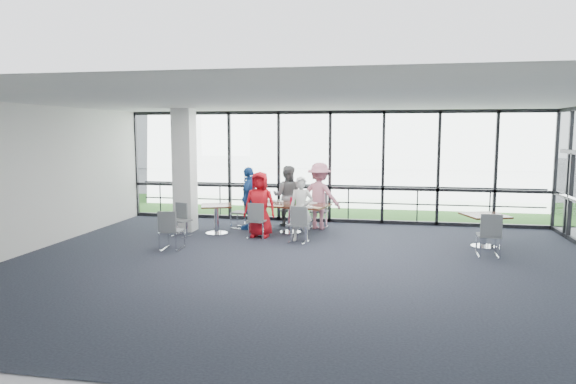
% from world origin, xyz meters
% --- Properties ---
extents(floor, '(12.00, 10.00, 0.02)m').
position_xyz_m(floor, '(0.00, 0.00, -0.01)').
color(floor, black).
rests_on(floor, ground).
extents(ceiling, '(12.00, 10.00, 0.04)m').
position_xyz_m(ceiling, '(0.00, 0.00, 3.20)').
color(ceiling, silver).
rests_on(ceiling, ground).
extents(wall_left, '(0.10, 10.00, 3.20)m').
position_xyz_m(wall_left, '(-6.00, 0.00, 1.60)').
color(wall_left, silver).
rests_on(wall_left, ground).
extents(wall_front, '(12.00, 0.10, 3.20)m').
position_xyz_m(wall_front, '(0.00, -5.00, 1.60)').
color(wall_front, silver).
rests_on(wall_front, ground).
extents(curtain_wall_back, '(12.00, 0.10, 3.20)m').
position_xyz_m(curtain_wall_back, '(0.00, 5.00, 1.60)').
color(curtain_wall_back, white).
rests_on(curtain_wall_back, ground).
extents(exit_door, '(0.12, 1.60, 2.10)m').
position_xyz_m(exit_door, '(6.00, 3.75, 1.05)').
color(exit_door, black).
rests_on(exit_door, ground).
extents(structural_column, '(0.50, 0.50, 3.20)m').
position_xyz_m(structural_column, '(-3.60, 3.00, 1.60)').
color(structural_column, white).
rests_on(structural_column, ground).
extents(apron, '(80.00, 70.00, 0.02)m').
position_xyz_m(apron, '(0.00, 10.00, -0.02)').
color(apron, slate).
rests_on(apron, ground).
extents(grass_strip, '(80.00, 5.00, 0.01)m').
position_xyz_m(grass_strip, '(0.00, 8.00, 0.01)').
color(grass_strip, '#27621A').
rests_on(grass_strip, ground).
extents(hangar_main, '(24.00, 10.00, 6.00)m').
position_xyz_m(hangar_main, '(4.00, 32.00, 3.00)').
color(hangar_main, silver).
rests_on(hangar_main, ground).
extents(hangar_aux, '(10.00, 6.00, 4.00)m').
position_xyz_m(hangar_aux, '(-18.00, 28.00, 2.00)').
color(hangar_aux, silver).
rests_on(hangar_aux, ground).
extents(guard_rail, '(12.00, 0.06, 0.06)m').
position_xyz_m(guard_rail, '(0.00, 5.60, 0.50)').
color(guard_rail, '#2D2D33').
rests_on(guard_rail, ground).
extents(main_table, '(2.11, 1.45, 0.75)m').
position_xyz_m(main_table, '(-0.82, 3.21, 0.63)').
color(main_table, '#34140E').
rests_on(main_table, ground).
extents(side_table_left, '(0.96, 0.96, 0.75)m').
position_xyz_m(side_table_left, '(-2.65, 2.72, 0.61)').
color(side_table_left, '#34140E').
rests_on(side_table_left, ground).
extents(side_table_right, '(1.10, 1.10, 0.75)m').
position_xyz_m(side_table_right, '(3.80, 2.41, 0.63)').
color(side_table_right, '#34140E').
rests_on(side_table_right, ground).
extents(diner_near_left, '(0.83, 0.56, 1.63)m').
position_xyz_m(diner_near_left, '(-1.47, 2.57, 0.81)').
color(diner_near_left, red).
rests_on(diner_near_left, ground).
extents(diner_near_right, '(0.58, 0.44, 1.54)m').
position_xyz_m(diner_near_right, '(-0.39, 2.29, 0.77)').
color(diner_near_right, silver).
rests_on(diner_near_right, ground).
extents(diner_far_left, '(0.82, 0.52, 1.67)m').
position_xyz_m(diner_far_left, '(-1.09, 4.18, 0.84)').
color(diner_far_left, slate).
rests_on(diner_far_left, ground).
extents(diner_far_right, '(1.28, 0.90, 1.78)m').
position_xyz_m(diner_far_right, '(-0.15, 3.89, 0.89)').
color(diner_far_right, pink).
rests_on(diner_far_right, ground).
extents(diner_end, '(0.60, 1.01, 1.67)m').
position_xyz_m(diner_end, '(-2.00, 3.53, 0.84)').
color(diner_end, '#21509D').
rests_on(diner_end, ground).
extents(chair_main_nl, '(0.48, 0.48, 0.87)m').
position_xyz_m(chair_main_nl, '(-1.51, 2.39, 0.43)').
color(chair_main_nl, slate).
rests_on(chair_main_nl, ground).
extents(chair_main_nr, '(0.51, 0.51, 0.87)m').
position_xyz_m(chair_main_nr, '(-0.41, 2.08, 0.43)').
color(chair_main_nr, slate).
rests_on(chair_main_nr, ground).
extents(chair_main_fl, '(0.50, 0.50, 0.87)m').
position_xyz_m(chair_main_fl, '(-1.02, 4.18, 0.44)').
color(chair_main_fl, slate).
rests_on(chair_main_fl, ground).
extents(chair_main_fr, '(0.46, 0.46, 0.91)m').
position_xyz_m(chair_main_fr, '(-0.18, 4.04, 0.46)').
color(chair_main_fr, slate).
rests_on(chair_main_fr, ground).
extents(chair_main_end, '(0.51, 0.51, 0.87)m').
position_xyz_m(chair_main_end, '(-2.25, 3.57, 0.43)').
color(chair_main_end, slate).
rests_on(chair_main_end, ground).
extents(chair_spare_la, '(0.47, 0.47, 0.87)m').
position_xyz_m(chair_spare_la, '(-3.04, 0.81, 0.44)').
color(chair_spare_la, slate).
rests_on(chair_spare_la, ground).
extents(chair_spare_lb, '(0.50, 0.50, 0.80)m').
position_xyz_m(chair_spare_lb, '(-3.41, 2.25, 0.40)').
color(chair_spare_lb, slate).
rests_on(chair_spare_lb, ground).
extents(chair_spare_r, '(0.46, 0.46, 0.91)m').
position_xyz_m(chair_spare_r, '(3.72, 1.49, 0.45)').
color(chair_spare_r, slate).
rests_on(chair_spare_r, ground).
extents(plate_nl, '(0.24, 0.24, 0.01)m').
position_xyz_m(plate_nl, '(-1.43, 2.99, 0.76)').
color(plate_nl, white).
rests_on(plate_nl, main_table).
extents(plate_nr, '(0.27, 0.27, 0.01)m').
position_xyz_m(plate_nr, '(-0.28, 2.75, 0.76)').
color(plate_nr, white).
rests_on(plate_nr, main_table).
extents(plate_fl, '(0.28, 0.28, 0.01)m').
position_xyz_m(plate_fl, '(-1.23, 3.64, 0.76)').
color(plate_fl, white).
rests_on(plate_fl, main_table).
extents(plate_fr, '(0.26, 0.26, 0.01)m').
position_xyz_m(plate_fr, '(-0.28, 3.47, 0.76)').
color(plate_fr, white).
rests_on(plate_fr, main_table).
extents(plate_end, '(0.24, 0.24, 0.01)m').
position_xyz_m(plate_end, '(-1.59, 3.32, 0.76)').
color(plate_end, white).
rests_on(plate_end, main_table).
extents(tumbler_a, '(0.07, 0.07, 0.15)m').
position_xyz_m(tumbler_a, '(-1.09, 3.03, 0.82)').
color(tumbler_a, white).
rests_on(tumbler_a, main_table).
extents(tumbler_b, '(0.07, 0.07, 0.13)m').
position_xyz_m(tumbler_b, '(-0.59, 3.01, 0.82)').
color(tumbler_b, white).
rests_on(tumbler_b, main_table).
extents(tumbler_c, '(0.07, 0.07, 0.15)m').
position_xyz_m(tumbler_c, '(-0.78, 3.44, 0.82)').
color(tumbler_c, white).
rests_on(tumbler_c, main_table).
extents(tumbler_d, '(0.07, 0.07, 0.13)m').
position_xyz_m(tumbler_d, '(-1.47, 3.16, 0.82)').
color(tumbler_d, white).
rests_on(tumbler_d, main_table).
extents(menu_a, '(0.31, 0.24, 0.00)m').
position_xyz_m(menu_a, '(-1.08, 2.82, 0.75)').
color(menu_a, beige).
rests_on(menu_a, main_table).
extents(menu_b, '(0.35, 0.33, 0.00)m').
position_xyz_m(menu_b, '(-0.10, 2.73, 0.75)').
color(menu_b, beige).
rests_on(menu_b, main_table).
extents(menu_c, '(0.38, 0.32, 0.00)m').
position_xyz_m(menu_c, '(-0.58, 3.61, 0.75)').
color(menu_c, beige).
rests_on(menu_c, main_table).
extents(condiment_caddy, '(0.10, 0.07, 0.04)m').
position_xyz_m(condiment_caddy, '(-0.77, 3.24, 0.77)').
color(condiment_caddy, black).
rests_on(condiment_caddy, main_table).
extents(ketchup_bottle, '(0.06, 0.06, 0.18)m').
position_xyz_m(ketchup_bottle, '(-0.80, 3.22, 0.84)').
color(ketchup_bottle, '#B50A26').
rests_on(ketchup_bottle, main_table).
extents(green_bottle, '(0.05, 0.05, 0.20)m').
position_xyz_m(green_bottle, '(-0.68, 3.24, 0.85)').
color(green_bottle, '#277131').
rests_on(green_bottle, main_table).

